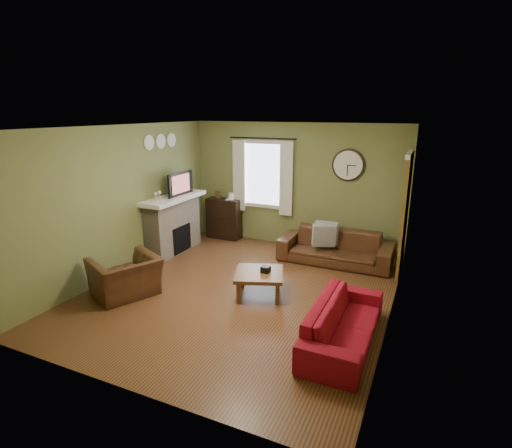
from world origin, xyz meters
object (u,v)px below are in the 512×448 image
at_px(sofa_red, 344,323).
at_px(coffee_table, 259,284).
at_px(bookshelf, 224,218).
at_px(armchair, 126,277).
at_px(sofa_brown, 335,247).

xyz_separation_m(sofa_red, coffee_table, (-1.51, 0.78, -0.07)).
bearing_deg(bookshelf, armchair, -89.72).
height_order(armchair, coffee_table, armchair).
xyz_separation_m(sofa_brown, sofa_red, (0.75, -2.68, -0.04)).
relative_size(sofa_red, armchair, 1.91).
bearing_deg(coffee_table, armchair, -155.64).
relative_size(sofa_red, coffee_table, 2.51).
height_order(sofa_brown, armchair, armchair).
bearing_deg(bookshelf, sofa_brown, -10.33).
xyz_separation_m(sofa_brown, armchair, (-2.67, -2.76, 0.00)).
bearing_deg(sofa_red, bookshelf, 47.32).
distance_m(bookshelf, sofa_red, 4.68).
relative_size(armchair, coffee_table, 1.32).
bearing_deg(armchair, sofa_brown, 160.97).
height_order(bookshelf, armchair, bookshelf).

